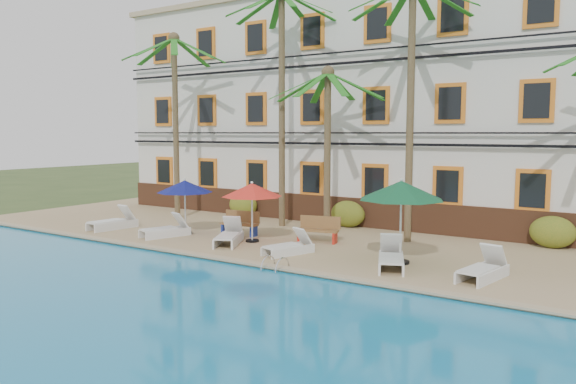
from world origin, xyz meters
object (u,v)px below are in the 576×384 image
Objects in this scene: umbrella_green at (401,191)px; lounger_c at (229,235)px; palm_a at (175,100)px; lounger_a at (113,221)px; palm_b at (282,77)px; bench_left at (240,223)px; pool_ladder at (275,269)px; lounger_b at (166,229)px; palm_d at (411,76)px; palm_c at (328,124)px; lounger_f at (483,269)px; umbrella_blue at (185,187)px; bench_right at (318,229)px; lounger_d at (289,246)px; umbrella_red at (252,190)px; lounger_e at (391,257)px.

umbrella_green reaches higher than lounger_c.
palm_a is 6.14m from lounger_a.
bench_left is (-0.13, -2.67, -5.71)m from palm_b.
palm_a is at bearing 149.92° from lounger_c.
pool_ladder is at bearing -31.57° from lounger_c.
lounger_b is 0.95× the size of lounger_c.
palm_d reaches higher than pool_ladder.
umbrella_green is at bearing -72.24° from palm_d.
lounger_f is at bearing -28.97° from palm_c.
umbrella_blue is at bearing 14.63° from lounger_a.
lounger_a reaches higher than bench_left.
umbrella_blue is 2.89× the size of pool_ladder.
bench_left is 3.22m from bench_right.
palm_a is 0.85× the size of palm_b.
umbrella_green is 4.06m from lounger_d.
umbrella_green is (5.74, -0.26, 0.33)m from umbrella_red.
lounger_f is (2.58, 0.13, -0.01)m from lounger_e.
umbrella_blue is 0.98× the size of umbrella_red.
palm_d is 5.11m from umbrella_green.
lounger_f is at bearing -9.59° from bench_left.
palm_b reaches higher than palm_d.
umbrella_red reaches higher than lounger_d.
palm_d is at bearing 20.09° from lounger_a.
lounger_e is 3.38m from pool_ladder.
bench_right is (2.44, 2.04, 0.17)m from lounger_c.
palm_c is 9.56m from lounger_a.
lounger_c reaches higher than lounger_f.
bench_left reaches higher than lounger_d.
palm_b is at bearing 62.88° from lounger_b.
lounger_b is at bearing -0.86° from lounger_a.
lounger_d is at bearing -22.90° from palm_a.
lounger_f is (6.96, -3.85, -3.96)m from palm_c.
palm_b is at bearing 87.18° from bench_left.
lounger_a is at bearing -159.91° from palm_d.
umbrella_blue is at bearing -165.28° from bench_right.
umbrella_green is 3.25m from lounger_f.
palm_b reaches higher than palm_c.
lounger_e is at bearing 0.38° from lounger_b.
palm_a reaches higher than bench_right.
bench_left is 0.98× the size of bench_right.
bench_right is at bearing 96.02° from lounger_d.
lounger_b is 5.79m from bench_right.
bench_right is at bearing 22.79° from lounger_b.
palm_a reaches higher than lounger_e.
lounger_c is 1.12× the size of lounger_d.
palm_a is 9.64m from bench_right.
lounger_a is at bearing 168.24° from pool_ladder.
palm_d is 7.74m from lounger_f.
palm_c is (7.56, 0.50, -1.10)m from palm_a.
pool_ladder is at bearing -16.75° from lounger_b.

